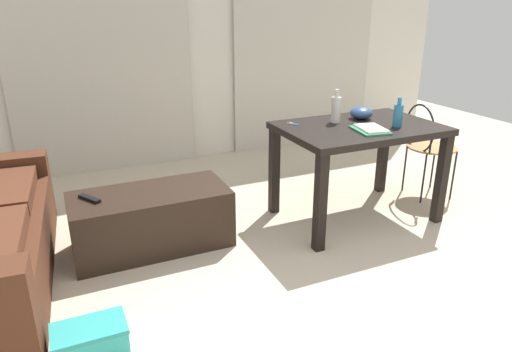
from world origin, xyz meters
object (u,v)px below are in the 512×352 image
Objects in this scene: craft_table at (359,139)px; scissors at (294,124)px; bottle_far at (336,109)px; shoebox at (90,339)px; coffee_table at (151,219)px; book_stack at (371,129)px; bowl at (361,113)px; tv_remote_primary at (89,199)px; bottle_near at (398,115)px; wire_chair at (426,140)px.

scissors is at bearing 152.15° from craft_table.
shoebox is at bearing -155.36° from bottle_far.
coffee_table is 4.22× the size of bottle_far.
book_stack is at bearing -44.45° from scissors.
book_stack is at bearing -115.92° from bowl.
bowl is 0.95× the size of tv_remote_primary.
craft_table is 0.51m from scissors.
bottle_near is 0.61× the size of shoebox.
bowl is 0.38m from book_stack.
book_stack reaches higher than craft_table.
tv_remote_primary is (-1.84, 0.06, -0.44)m from bottle_far.
bowl reaches higher than wire_chair.
wire_chair is at bearing -3.10° from bottle_far.
craft_table is at bearing -52.69° from bottle_far.
bowl is 0.59× the size of book_stack.
wire_chair is 3.04m from shoebox.
bowl is (1.71, -0.02, 0.60)m from coffee_table.
bottle_far is at bearing -176.91° from bowl.
shoebox is (-0.52, -0.94, -0.13)m from coffee_table.
shoebox is at bearing -160.26° from craft_table.
book_stack is at bearing -74.93° from bottle_far.
shoebox is (-2.33, -0.61, -0.77)m from bottle_near.
shoebox is (-0.14, -0.97, -0.34)m from tv_remote_primary.
wire_chair is at bearing 24.05° from bottle_near.
craft_table is 4.68× the size of bottle_far.
bowl is (-0.10, 0.31, -0.04)m from bottle_near.
shoebox is at bearing -149.33° from scissors.
bowl reaches higher than scissors.
bottle_near is 2.19× the size of scissors.
bowl is 1.82× the size of scissors.
scissors is at bearing -29.96° from tv_remote_primary.
bottle_far is (1.46, -0.03, 0.65)m from coffee_table.
book_stack is 0.57m from scissors.
bottle_near is 1.14× the size of tv_remote_primary.
bowl is at bearing -6.28° from scissors.
bowl reaches higher than coffee_table.
bottle_near is 0.46m from bottle_far.
craft_table is at bearing 79.39° from book_stack.
tv_remote_primary is (-1.96, 0.22, -0.22)m from craft_table.
wire_chair is at bearing -1.91° from coffee_table.
bottle_near reaches higher than coffee_table.
tv_remote_primary is at bearing 170.70° from bottle_near.
craft_table is 0.27m from bowl.
wire_chair is at bearing -5.46° from bowl.
bottle_far is at bearing 24.64° from shoebox.
scissors reaches higher than tv_remote_primary.
bottle_near is 2.53m from shoebox.
shoebox is at bearing -119.04° from coffee_table.
coffee_table reaches higher than shoebox.
wire_chair is at bearing 7.70° from craft_table.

